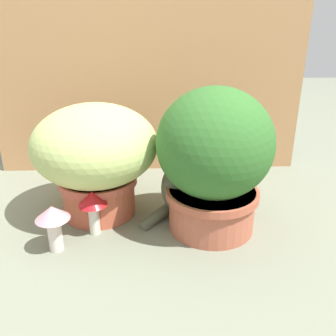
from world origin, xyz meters
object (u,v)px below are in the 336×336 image
Objects in this scene: leafy_planter at (216,158)px; mushroom_ornament_red at (94,203)px; cat at (197,178)px; grass_planter at (97,154)px; mushroom_ornament_pink at (55,219)px.

mushroom_ornament_red is at bearing -176.75° from leafy_planter.
leafy_planter is 3.13× the size of mushroom_ornament_red.
cat is at bearing 107.39° from leafy_planter.
mushroom_ornament_red is (0.00, -0.13, -0.11)m from grass_planter.
leafy_planter is at bearing -72.61° from cat.
grass_planter is at bearing -178.06° from cat.
cat is 2.37× the size of mushroom_ornament_red.
mushroom_ornament_pink is (-0.47, -0.11, -0.14)m from leafy_planter.
grass_planter is at bearing 65.44° from mushroom_ornament_pink.
cat reaches higher than mushroom_ornament_red.
mushroom_ornament_pink is at bearing -152.25° from cat.
mushroom_ornament_pink is at bearing -167.41° from leafy_planter.
grass_planter is 0.90× the size of leafy_planter.
grass_planter is at bearing 90.49° from mushroom_ornament_red.
leafy_planter is 0.18m from cat.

